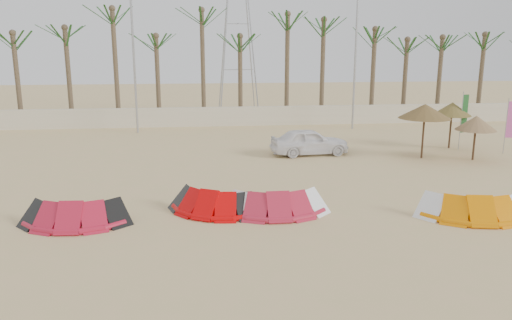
{
  "coord_description": "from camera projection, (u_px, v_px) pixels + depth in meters",
  "views": [
    {
      "loc": [
        -1.98,
        -11.86,
        5.5
      ],
      "look_at": [
        0.0,
        6.0,
        1.3
      ],
      "focal_mm": 35.0,
      "sensor_mm": 36.0,
      "label": 1
    }
  ],
  "objects": [
    {
      "name": "ground",
      "position": [
        281.0,
        261.0,
        12.94
      ],
      "size": [
        120.0,
        120.0,
        0.0
      ],
      "primitive_type": "plane",
      "color": "tan",
      "rests_on": "ground"
    },
    {
      "name": "boundary_wall",
      "position": [
        230.0,
        116.0,
        34.08
      ],
      "size": [
        60.0,
        0.3,
        1.3
      ],
      "primitive_type": "cube",
      "color": "beige",
      "rests_on": "ground"
    },
    {
      "name": "palm_line",
      "position": [
        238.0,
        30.0,
        34.29
      ],
      "size": [
        52.0,
        4.0,
        7.7
      ],
      "color": "brown",
      "rests_on": "ground"
    },
    {
      "name": "lamp_b",
      "position": [
        133.0,
        39.0,
        30.34
      ],
      "size": [
        1.25,
        0.14,
        11.0
      ],
      "color": "#A5A8AD",
      "rests_on": "ground"
    },
    {
      "name": "lamp_c",
      "position": [
        357.0,
        39.0,
        31.85
      ],
      "size": [
        1.25,
        0.14,
        11.0
      ],
      "color": "#A5A8AD",
      "rests_on": "ground"
    },
    {
      "name": "pylon",
      "position": [
        238.0,
        114.0,
        40.15
      ],
      "size": [
        3.0,
        3.0,
        14.0
      ],
      "primitive_type": null,
      "color": "#A5A8AD",
      "rests_on": "ground"
    },
    {
      "name": "kite_red_left",
      "position": [
        77.0,
        210.0,
        15.64
      ],
      "size": [
        3.36,
        1.68,
        0.9
      ],
      "color": "#B61630",
      "rests_on": "ground"
    },
    {
      "name": "kite_red_mid",
      "position": [
        212.0,
        199.0,
        16.74
      ],
      "size": [
        3.55,
        2.62,
        0.9
      ],
      "color": "#D00304",
      "rests_on": "ground"
    },
    {
      "name": "kite_red_right",
      "position": [
        275.0,
        200.0,
        16.65
      ],
      "size": [
        3.38,
        1.56,
        0.9
      ],
      "color": "#B81E36",
      "rests_on": "ground"
    },
    {
      "name": "kite_orange",
      "position": [
        470.0,
        203.0,
        16.28
      ],
      "size": [
        3.75,
        2.09,
        0.9
      ],
      "color": "orange",
      "rests_on": "ground"
    },
    {
      "name": "parasol_left",
      "position": [
        425.0,
        111.0,
        24.06
      ],
      "size": [
        2.51,
        2.51,
        2.67
      ],
      "color": "#4C331E",
      "rests_on": "ground"
    },
    {
      "name": "parasol_mid",
      "position": [
        476.0,
        123.0,
        23.78
      ],
      "size": [
        1.91,
        1.91,
        2.16
      ],
      "color": "#4C331E",
      "rests_on": "ground"
    },
    {
      "name": "parasol_right",
      "position": [
        452.0,
        109.0,
        26.48
      ],
      "size": [
        2.02,
        2.02,
        2.47
      ],
      "color": "#4C331E",
      "rests_on": "ground"
    },
    {
      "name": "flag_pink",
      "position": [
        510.0,
        121.0,
        25.23
      ],
      "size": [
        0.44,
        0.15,
        2.83
      ],
      "color": "#A5A8AD",
      "rests_on": "ground"
    },
    {
      "name": "flag_green",
      "position": [
        465.0,
        115.0,
        26.16
      ],
      "size": [
        0.44,
        0.17,
        3.08
      ],
      "color": "#A5A8AD",
      "rests_on": "ground"
    },
    {
      "name": "car",
      "position": [
        309.0,
        142.0,
        25.23
      ],
      "size": [
        4.05,
        1.93,
        1.34
      ],
      "primitive_type": "imported",
      "rotation": [
        0.0,
        0.0,
        1.66
      ],
      "color": "white",
      "rests_on": "ground"
    }
  ]
}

